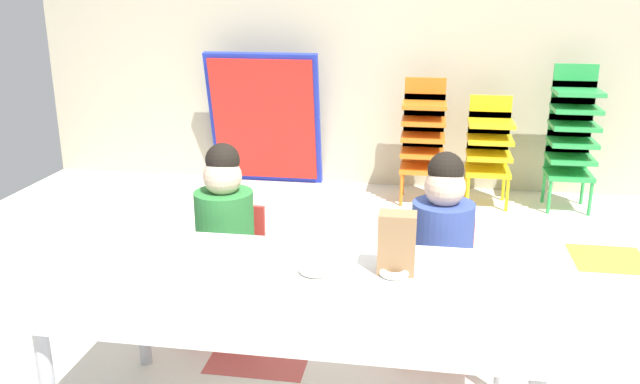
{
  "coord_description": "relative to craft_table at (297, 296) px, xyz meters",
  "views": [
    {
      "loc": [
        0.23,
        -2.52,
        1.57
      ],
      "look_at": [
        -0.14,
        -0.27,
        0.85
      ],
      "focal_mm": 36.87,
      "sensor_mm": 36.0,
      "label": 1
    }
  ],
  "objects": [
    {
      "name": "paper_plate_near_edge",
      "position": [
        0.05,
        0.08,
        0.05
      ],
      "size": [
        0.18,
        0.18,
        0.01
      ],
      "primitive_type": "cylinder",
      "color": "white",
      "rests_on": "craft_table"
    },
    {
      "name": "seated_child_near_camera",
      "position": [
        -0.45,
        0.64,
        0.0
      ],
      "size": [
        0.32,
        0.31,
        0.92
      ],
      "color": "red",
      "rests_on": "ground_plane"
    },
    {
      "name": "kid_chair_green_stack",
      "position": [
        1.44,
        2.85,
        0.02
      ],
      "size": [
        0.32,
        0.3,
        1.04
      ],
      "color": "green",
      "rests_on": "ground_plane"
    },
    {
      "name": "back_wall",
      "position": [
        0.18,
        3.27,
        0.77
      ],
      "size": [
        5.92,
        0.1,
        2.65
      ],
      "primitive_type": "cube",
      "color": "beige",
      "rests_on": "ground_plane"
    },
    {
      "name": "paper_bag_brown",
      "position": [
        0.33,
        0.15,
        0.16
      ],
      "size": [
        0.13,
        0.09,
        0.22
      ],
      "primitive_type": "cube",
      "color": "#9E754C",
      "rests_on": "craft_table"
    },
    {
      "name": "ground_plane",
      "position": [
        0.17,
        0.52,
        -0.56
      ],
      "size": [
        5.92,
        5.48,
        0.02
      ],
      "color": "silver"
    },
    {
      "name": "folded_activity_table",
      "position": [
        -0.88,
        3.07,
        -0.02
      ],
      "size": [
        0.9,
        0.29,
        1.09
      ],
      "color": "#1E33BF",
      "rests_on": "ground_plane"
    },
    {
      "name": "seated_child_middle_seat",
      "position": [
        0.5,
        0.64,
        0.0
      ],
      "size": [
        0.32,
        0.31,
        0.92
      ],
      "color": "red",
      "rests_on": "ground_plane"
    },
    {
      "name": "donut_powdered_loose",
      "position": [
        0.32,
        0.12,
        0.06
      ],
      "size": [
        0.11,
        0.11,
        0.03
      ],
      "primitive_type": "torus",
      "color": "white",
      "rests_on": "craft_table"
    },
    {
      "name": "craft_table",
      "position": [
        0.0,
        0.0,
        0.0
      ],
      "size": [
        1.65,
        0.82,
        0.6
      ],
      "color": "white",
      "rests_on": "ground_plane"
    },
    {
      "name": "kid_chair_orange_stack",
      "position": [
        0.39,
        2.85,
        -0.04
      ],
      "size": [
        0.32,
        0.3,
        0.92
      ],
      "color": "orange",
      "rests_on": "ground_plane"
    },
    {
      "name": "donut_powdered_on_plate",
      "position": [
        0.05,
        0.08,
        0.07
      ],
      "size": [
        0.12,
        0.12,
        0.03
      ],
      "primitive_type": "torus",
      "color": "white",
      "rests_on": "craft_table"
    },
    {
      "name": "kid_chair_yellow_stack",
      "position": [
        0.87,
        2.85,
        -0.1
      ],
      "size": [
        0.32,
        0.3,
        0.8
      ],
      "color": "yellow",
      "rests_on": "ground_plane"
    }
  ]
}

